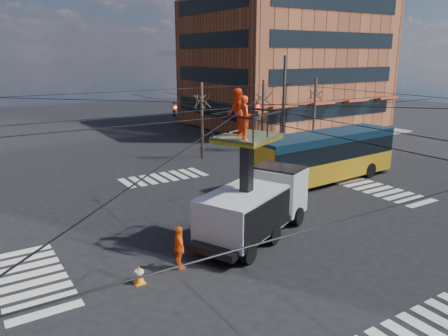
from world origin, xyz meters
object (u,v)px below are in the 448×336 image
at_px(city_bus, 324,156).
at_px(flagger, 317,173).
at_px(utility_truck, 255,191).
at_px(worker_ground, 179,248).
at_px(traffic_cone, 139,274).

distance_m(city_bus, flagger, 1.48).
height_order(city_bus, flagger, city_bus).
bearing_deg(utility_truck, city_bus, 2.83).
bearing_deg(flagger, city_bus, 118.63).
bearing_deg(city_bus, worker_ground, -159.95).
relative_size(traffic_cone, worker_ground, 0.41).
xyz_separation_m(city_bus, worker_ground, (-13.40, -5.78, -0.85)).
height_order(utility_truck, flagger, utility_truck).
bearing_deg(worker_ground, utility_truck, -64.87).
height_order(city_bus, worker_ground, city_bus).
relative_size(utility_truck, city_bus, 0.66).
relative_size(utility_truck, flagger, 4.23).
height_order(traffic_cone, worker_ground, worker_ground).
distance_m(utility_truck, flagger, 9.06).
xyz_separation_m(utility_truck, city_bus, (9.02, 4.70, -0.42)).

